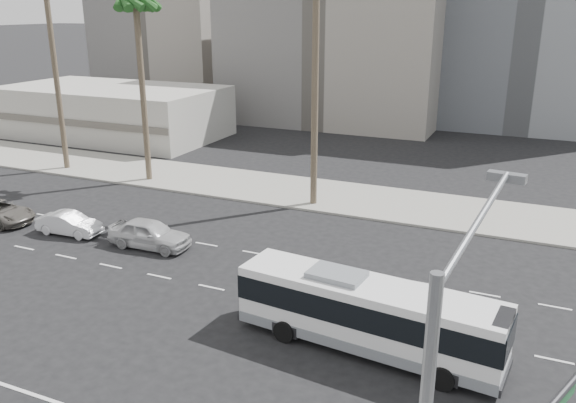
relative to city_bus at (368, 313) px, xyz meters
The scene contains 10 objects.
ground 5.84m from the city_bus, 158.32° to the left, with size 700.00×700.00×0.00m, color black.
sidewalk_north 18.40m from the city_bus, 106.57° to the left, with size 120.00×7.00×0.15m, color gray.
commercial_low 45.06m from the city_bus, 141.45° to the left, with size 22.00×12.16×5.00m.
midrise_beige_west 50.68m from the city_bus, 110.10° to the left, with size 24.00×18.00×18.00m, color slate.
midrise_gray_center 55.34m from the city_bus, 87.07° to the left, with size 20.00×20.00×26.00m, color slate.
midrise_beige_far 67.94m from the city_bus, 129.70° to the left, with size 18.00×16.00×15.00m, color slate.
city_bus is the anchor object (origin of this frame).
car_a 14.80m from the city_bus, 160.13° to the left, with size 4.71×1.89×1.60m, color #BCBCBD.
car_b 19.99m from the city_bus, 166.25° to the left, with size 3.93×1.37×1.30m, color white.
palm_mid 29.26m from the city_bus, 144.17° to the left, with size 4.61×4.61×14.25m.
Camera 1 is at (10.46, -21.59, 12.73)m, focal length 36.61 mm.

